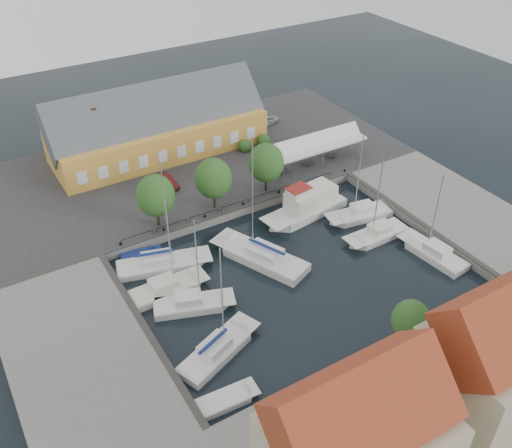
% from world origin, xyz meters
% --- Properties ---
extents(ground, '(140.00, 140.00, 0.00)m').
position_xyz_m(ground, '(0.00, 0.00, 0.00)').
color(ground, black).
rests_on(ground, ground).
extents(north_quay, '(56.00, 26.00, 1.00)m').
position_xyz_m(north_quay, '(0.00, 23.00, 0.50)').
color(north_quay, '#2D2D30').
rests_on(north_quay, ground).
extents(west_quay, '(12.00, 24.00, 1.00)m').
position_xyz_m(west_quay, '(-22.00, -2.00, 0.50)').
color(west_quay, slate).
rests_on(west_quay, ground).
extents(east_quay, '(12.00, 24.00, 1.00)m').
position_xyz_m(east_quay, '(22.00, -2.00, 0.50)').
color(east_quay, slate).
rests_on(east_quay, ground).
extents(south_bank, '(56.00, 14.00, 1.00)m').
position_xyz_m(south_bank, '(0.00, -21.00, 0.50)').
color(south_bank, slate).
rests_on(south_bank, ground).
extents(quay_edge_fittings, '(56.00, 24.72, 0.40)m').
position_xyz_m(quay_edge_fittings, '(0.02, 4.75, 1.06)').
color(quay_edge_fittings, '#383533').
rests_on(quay_edge_fittings, north_quay).
extents(warehouse, '(28.56, 14.00, 9.55)m').
position_xyz_m(warehouse, '(-2.60, 28.36, 4.43)').
color(warehouse, gold).
rests_on(warehouse, north_quay).
extents(tent_canopy, '(14.00, 4.00, 2.83)m').
position_xyz_m(tent_canopy, '(14.00, 14.50, 3.68)').
color(tent_canopy, white).
rests_on(tent_canopy, north_quay).
extents(quay_trees, '(18.20, 4.20, 6.30)m').
position_xyz_m(quay_trees, '(-2.00, 12.00, 4.88)').
color(quay_trees, black).
rests_on(quay_trees, north_quay).
extents(car_silver, '(4.93, 3.07, 1.57)m').
position_xyz_m(car_silver, '(14.61, 27.48, 1.78)').
color(car_silver, '#A3A6AB').
rests_on(car_silver, north_quay).
extents(car_red, '(1.78, 4.09, 1.31)m').
position_xyz_m(car_red, '(-4.80, 19.25, 1.65)').
color(car_red, '#501214').
rests_on(car_red, north_quay).
extents(center_sailboat, '(7.29, 11.24, 14.77)m').
position_xyz_m(center_sailboat, '(-1.85, 1.82, 0.36)').
color(center_sailboat, silver).
rests_on(center_sailboat, ground).
extents(trawler, '(11.33, 4.62, 5.00)m').
position_xyz_m(trawler, '(7.21, 6.48, 1.02)').
color(trawler, silver).
rests_on(trawler, ground).
extents(east_boat_a, '(8.20, 3.78, 11.28)m').
position_xyz_m(east_boat_a, '(12.17, 2.77, 0.26)').
color(east_boat_a, silver).
rests_on(east_boat_a, ground).
extents(east_boat_b, '(7.85, 2.63, 10.71)m').
position_xyz_m(east_boat_b, '(11.31, -1.30, 0.26)').
color(east_boat_b, silver).
rests_on(east_boat_b, ground).
extents(east_boat_c, '(3.30, 8.24, 10.34)m').
position_xyz_m(east_boat_c, '(14.14, -6.96, 0.26)').
color(east_boat_c, silver).
rests_on(east_boat_c, ground).
extents(west_boat_a, '(10.13, 5.28, 12.87)m').
position_xyz_m(west_boat_a, '(-11.23, 6.25, 0.27)').
color(west_boat_a, silver).
rests_on(west_boat_a, ground).
extents(west_boat_b, '(8.02, 2.86, 10.89)m').
position_xyz_m(west_boat_b, '(-12.31, 2.44, 0.26)').
color(west_boat_b, silver).
rests_on(west_boat_b, ground).
extents(west_boat_c, '(8.07, 4.94, 10.61)m').
position_xyz_m(west_boat_c, '(-11.17, -0.81, 0.26)').
color(west_boat_c, silver).
rests_on(west_boat_c, ground).
extents(west_boat_d, '(8.96, 5.62, 11.62)m').
position_xyz_m(west_boat_d, '(-11.76, -7.13, 0.27)').
color(west_boat_d, silver).
rests_on(west_boat_d, ground).
extents(launch_sw, '(5.27, 2.25, 0.98)m').
position_xyz_m(launch_sw, '(-13.53, -11.95, 0.09)').
color(launch_sw, silver).
rests_on(launch_sw, ground).
extents(launch_nw, '(4.62, 2.40, 0.88)m').
position_xyz_m(launch_nw, '(-12.54, 8.80, 0.09)').
color(launch_nw, navy).
rests_on(launch_nw, ground).
extents(townhouses, '(36.30, 8.50, 12.00)m').
position_xyz_m(townhouses, '(1.93, -23.24, 5.82)').
color(townhouses, '#BCAE91').
rests_on(townhouses, south_bank).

